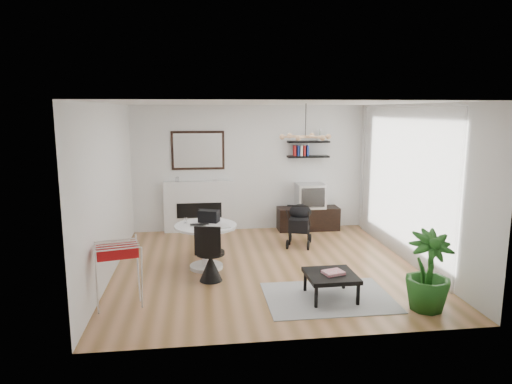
{
  "coord_description": "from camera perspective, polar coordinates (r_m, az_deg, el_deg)",
  "views": [
    {
      "loc": [
        -1.11,
        -7.24,
        2.6
      ],
      "look_at": [
        -0.13,
        0.4,
        1.2
      ],
      "focal_mm": 32.0,
      "sensor_mm": 36.0,
      "label": 1
    }
  ],
  "objects": [
    {
      "name": "potted_plant",
      "position": [
        6.43,
        20.74,
        -9.24
      ],
      "size": [
        0.59,
        0.59,
        1.05
      ],
      "primitive_type": "imported",
      "rotation": [
        0.0,
        0.0,
        0.0
      ],
      "color": "#1C5217",
      "rests_on": "floor"
    },
    {
      "name": "fireplace",
      "position": [
        9.85,
        -7.13,
        -1.03
      ],
      "size": [
        1.5,
        0.17,
        2.16
      ],
      "color": "white",
      "rests_on": "floor"
    },
    {
      "name": "black_bag",
      "position": [
        7.69,
        -5.91,
        -3.01
      ],
      "size": [
        0.38,
        0.3,
        0.2
      ],
      "primitive_type": "cube",
      "rotation": [
        0.0,
        0.0,
        -0.35
      ],
      "color": "black",
      "rests_on": "dining_table"
    },
    {
      "name": "chair_far",
      "position": [
        8.32,
        -6.36,
        -6.15
      ],
      "size": [
        0.42,
        0.44,
        0.82
      ],
      "rotation": [
        0.0,
        0.0,
        -0.34
      ],
      "color": "black",
      "rests_on": "floor"
    },
    {
      "name": "wall_left",
      "position": [
        7.48,
        -17.93,
        0.14
      ],
      "size": [
        0.0,
        5.0,
        5.0
      ],
      "primitive_type": "plane",
      "rotation": [
        1.57,
        0.0,
        1.57
      ],
      "color": "white",
      "rests_on": "floor"
    },
    {
      "name": "shelf_lower",
      "position": [
        9.95,
        6.52,
        4.42
      ],
      "size": [
        0.9,
        0.25,
        0.04
      ],
      "primitive_type": "cube",
      "color": "black",
      "rests_on": "wall_back"
    },
    {
      "name": "magazines",
      "position": [
        6.49,
        9.64,
        -9.89
      ],
      "size": [
        0.32,
        0.28,
        0.04
      ],
      "primitive_type": "cube",
      "rotation": [
        0.0,
        0.0,
        0.28
      ],
      "color": "#D93653",
      "rests_on": "coffee_table"
    },
    {
      "name": "laptop",
      "position": [
        7.45,
        -7.04,
        -4.15
      ],
      "size": [
        0.32,
        0.22,
        0.02
      ],
      "primitive_type": "imported",
      "rotation": [
        0.0,
        0.0,
        0.08
      ],
      "color": "black",
      "rests_on": "dining_table"
    },
    {
      "name": "ceiling",
      "position": [
        7.33,
        1.4,
        11.04
      ],
      "size": [
        5.0,
        5.0,
        0.0
      ],
      "primitive_type": "plane",
      "color": "white",
      "rests_on": "wall_back"
    },
    {
      "name": "dining_table",
      "position": [
        7.58,
        -6.28,
        -5.95
      ],
      "size": [
        1.02,
        1.02,
        0.74
      ],
      "color": "white",
      "rests_on": "floor"
    },
    {
      "name": "pendant_lamp",
      "position": [
        7.77,
        6.19,
        6.88
      ],
      "size": [
        0.9,
        0.9,
        0.1
      ],
      "primitive_type": null,
      "color": "tan",
      "rests_on": "ceiling"
    },
    {
      "name": "floor",
      "position": [
        7.77,
        1.32,
        -9.28
      ],
      "size": [
        5.0,
        5.0,
        0.0
      ],
      "primitive_type": "plane",
      "color": "olive",
      "rests_on": "ground"
    },
    {
      "name": "drinking_glass",
      "position": [
        7.68,
        -8.79,
        -3.48
      ],
      "size": [
        0.06,
        0.06,
        0.09
      ],
      "primitive_type": "cylinder",
      "color": "white",
      "rests_on": "dining_table"
    },
    {
      "name": "shelf_upper",
      "position": [
        9.92,
        6.56,
        6.26
      ],
      "size": [
        0.9,
        0.25,
        0.04
      ],
      "primitive_type": "cube",
      "color": "black",
      "rests_on": "wall_back"
    },
    {
      "name": "stroller",
      "position": [
        8.91,
        5.46,
        -4.23
      ],
      "size": [
        0.63,
        0.8,
        0.88
      ],
      "rotation": [
        0.0,
        0.0,
        -0.31
      ],
      "color": "black",
      "rests_on": "floor"
    },
    {
      "name": "coffee_table",
      "position": [
        6.51,
        9.35,
        -10.37
      ],
      "size": [
        0.69,
        0.69,
        0.35
      ],
      "rotation": [
        0.0,
        0.0,
        0.02
      ],
      "color": "black",
      "rests_on": "rug"
    },
    {
      "name": "crt_tv",
      "position": [
        9.97,
        6.8,
        -0.45
      ],
      "size": [
        0.6,
        0.52,
        0.52
      ],
      "color": "silver",
      "rests_on": "tv_console"
    },
    {
      "name": "chair_near",
      "position": [
        7.09,
        -5.72,
        -8.84
      ],
      "size": [
        0.46,
        0.47,
        0.91
      ],
      "rotation": [
        0.0,
        0.0,
        2.91
      ],
      "color": "black",
      "rests_on": "floor"
    },
    {
      "name": "tv_console",
      "position": [
        10.07,
        6.52,
        -3.31
      ],
      "size": [
        1.33,
        0.47,
        0.5
      ],
      "primitive_type": "cube",
      "color": "black",
      "rests_on": "floor"
    },
    {
      "name": "sheer_curtain",
      "position": [
        8.32,
        17.71,
        1.13
      ],
      "size": [
        0.04,
        3.6,
        2.6
      ],
      "primitive_type": "cube",
      "color": "white",
      "rests_on": "wall_right"
    },
    {
      "name": "wall_right",
      "position": [
        8.19,
        18.93,
        0.92
      ],
      "size": [
        0.0,
        5.0,
        5.0
      ],
      "primitive_type": "plane",
      "rotation": [
        1.57,
        0.0,
        -1.57
      ],
      "color": "white",
      "rests_on": "floor"
    },
    {
      "name": "wall_back",
      "position": [
        9.89,
        -0.82,
        2.99
      ],
      "size": [
        5.0,
        0.0,
        5.0
      ],
      "primitive_type": "plane",
      "rotation": [
        1.57,
        0.0,
        0.0
      ],
      "color": "white",
      "rests_on": "floor"
    },
    {
      "name": "drying_rack",
      "position": [
        6.36,
        -16.83,
        -9.78
      ],
      "size": [
        0.7,
        0.67,
        0.89
      ],
      "rotation": [
        0.0,
        0.0,
        0.23
      ],
      "color": "white",
      "rests_on": "floor"
    },
    {
      "name": "rug",
      "position": [
        6.64,
        9.02,
        -12.87
      ],
      "size": [
        1.76,
        1.27,
        0.01
      ],
      "primitive_type": "cube",
      "color": "#ABABAB",
      "rests_on": "floor"
    },
    {
      "name": "newspaper",
      "position": [
        7.38,
        -4.79,
        -4.31
      ],
      "size": [
        0.42,
        0.37,
        0.01
      ],
      "primitive_type": "cube",
      "rotation": [
        0.0,
        0.0,
        0.23
      ],
      "color": "beige",
      "rests_on": "dining_table"
    }
  ]
}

